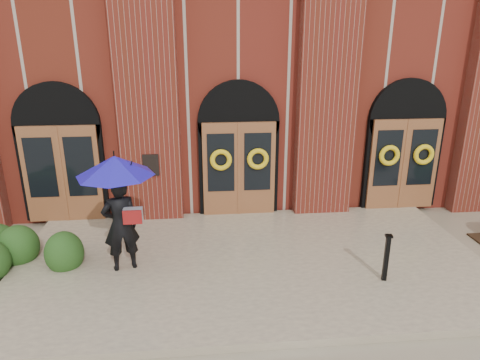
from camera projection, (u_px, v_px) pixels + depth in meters
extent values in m
plane|color=gray|center=(251.00, 269.00, 9.12)|extent=(90.00, 90.00, 0.00)
cube|color=tan|center=(250.00, 263.00, 9.24)|extent=(10.00, 5.30, 0.15)
cube|color=#5F1C14|center=(224.00, 69.00, 16.39)|extent=(16.00, 12.00, 7.00)
cube|color=black|center=(151.00, 165.00, 10.72)|extent=(0.40, 0.05, 0.55)
cube|color=#5F1C14|center=(147.00, 89.00, 10.37)|extent=(1.50, 0.45, 7.00)
cube|color=#5F1C14|center=(328.00, 87.00, 10.78)|extent=(1.50, 0.45, 7.00)
cube|color=brown|center=(62.00, 174.00, 10.82)|extent=(1.90, 0.10, 2.50)
cylinder|color=black|center=(57.00, 124.00, 10.55)|extent=(2.10, 0.22, 2.10)
cube|color=brown|center=(239.00, 169.00, 11.23)|extent=(1.90, 0.10, 2.50)
cylinder|color=black|center=(239.00, 121.00, 10.96)|extent=(2.10, 0.22, 2.10)
cube|color=brown|center=(403.00, 164.00, 11.64)|extent=(1.90, 0.10, 2.50)
cylinder|color=black|center=(407.00, 118.00, 11.37)|extent=(2.10, 0.22, 2.10)
torus|color=yellow|center=(221.00, 160.00, 10.98)|extent=(0.57, 0.13, 0.57)
torus|color=yellow|center=(258.00, 159.00, 11.07)|extent=(0.57, 0.13, 0.57)
torus|color=yellow|center=(389.00, 155.00, 11.39)|extent=(0.57, 0.13, 0.57)
torus|color=yellow|center=(424.00, 155.00, 11.48)|extent=(0.57, 0.13, 0.57)
imported|color=black|center=(121.00, 225.00, 8.58)|extent=(0.82, 0.66, 1.96)
cone|color=#1D16AA|center=(115.00, 166.00, 8.18)|extent=(1.90, 1.90, 0.39)
cylinder|color=black|center=(120.00, 192.00, 8.31)|extent=(0.02, 0.02, 0.65)
cube|color=#96999B|center=(133.00, 215.00, 8.37)|extent=(0.40, 0.28, 0.29)
cube|color=maroon|center=(132.00, 217.00, 8.28)|extent=(0.36, 0.14, 0.29)
cube|color=black|center=(386.00, 259.00, 8.30)|extent=(0.10, 0.10, 0.94)
cube|color=black|center=(389.00, 236.00, 8.15)|extent=(0.15, 0.15, 0.04)
ellipsoid|color=#204316|center=(3.00, 251.00, 8.98)|extent=(3.33, 1.33, 0.85)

